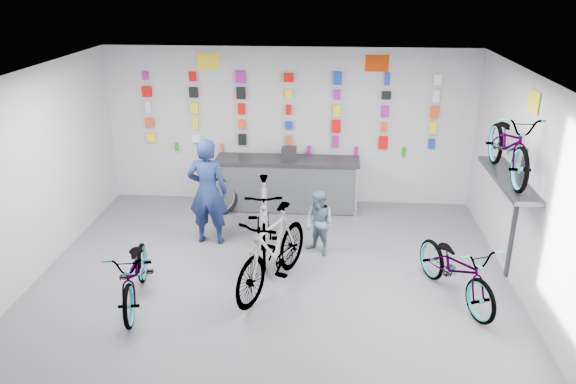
# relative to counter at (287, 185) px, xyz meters

# --- Properties ---
(floor) EXTENTS (8.00, 8.00, 0.00)m
(floor) POSITION_rel_counter_xyz_m (0.00, -3.54, -0.49)
(floor) COLOR #4E4E53
(floor) RESTS_ON ground
(ceiling) EXTENTS (8.00, 8.00, 0.00)m
(ceiling) POSITION_rel_counter_xyz_m (0.00, -3.54, 2.51)
(ceiling) COLOR white
(ceiling) RESTS_ON wall_back
(wall_back) EXTENTS (7.00, 0.00, 7.00)m
(wall_back) POSITION_rel_counter_xyz_m (0.00, 0.46, 1.01)
(wall_back) COLOR silver
(wall_back) RESTS_ON floor
(wall_right) EXTENTS (0.00, 8.00, 8.00)m
(wall_right) POSITION_rel_counter_xyz_m (3.50, -3.54, 1.01)
(wall_right) COLOR silver
(wall_right) RESTS_ON floor
(counter) EXTENTS (2.70, 0.66, 1.00)m
(counter) POSITION_rel_counter_xyz_m (0.00, 0.00, 0.00)
(counter) COLOR black
(counter) RESTS_ON floor
(merch_wall) EXTENTS (5.56, 0.08, 1.57)m
(merch_wall) POSITION_rel_counter_xyz_m (0.02, 0.39, 1.32)
(merch_wall) COLOR yellow
(merch_wall) RESTS_ON wall_back
(wall_bracket) EXTENTS (0.39, 1.90, 2.00)m
(wall_bracket) POSITION_rel_counter_xyz_m (3.33, -2.34, 0.98)
(wall_bracket) COLOR #333338
(wall_bracket) RESTS_ON wall_right
(sign_left) EXTENTS (0.42, 0.02, 0.30)m
(sign_left) POSITION_rel_counter_xyz_m (-1.50, 0.44, 2.23)
(sign_left) COLOR yellow
(sign_left) RESTS_ON wall_back
(sign_right) EXTENTS (0.42, 0.02, 0.30)m
(sign_right) POSITION_rel_counter_xyz_m (1.60, 0.44, 2.23)
(sign_right) COLOR #C32F04
(sign_right) RESTS_ON wall_back
(sign_side) EXTENTS (0.02, 0.40, 0.30)m
(sign_side) POSITION_rel_counter_xyz_m (3.48, -2.34, 2.16)
(sign_side) COLOR yellow
(sign_side) RESTS_ON wall_right
(bike_left) EXTENTS (0.90, 1.81, 0.91)m
(bike_left) POSITION_rel_counter_xyz_m (-1.79, -3.46, -0.03)
(bike_left) COLOR gray
(bike_left) RESTS_ON floor
(bike_center) EXTENTS (1.29, 2.04, 1.19)m
(bike_center) POSITION_rel_counter_xyz_m (0.02, -2.92, 0.11)
(bike_center) COLOR gray
(bike_center) RESTS_ON floor
(bike_right) EXTENTS (1.26, 1.89, 0.94)m
(bike_right) POSITION_rel_counter_xyz_m (2.57, -3.02, -0.02)
(bike_right) COLOR gray
(bike_right) RESTS_ON floor
(bike_service) EXTENTS (0.79, 2.05, 1.20)m
(bike_service) POSITION_rel_counter_xyz_m (-0.22, -1.84, 0.11)
(bike_service) COLOR gray
(bike_service) RESTS_ON floor
(bike_wall) EXTENTS (0.63, 1.80, 0.95)m
(bike_wall) POSITION_rel_counter_xyz_m (3.25, -2.34, 1.57)
(bike_wall) COLOR gray
(bike_wall) RESTS_ON wall_bracket
(clerk) EXTENTS (0.67, 0.46, 1.81)m
(clerk) POSITION_rel_counter_xyz_m (-1.18, -1.53, 0.42)
(clerk) COLOR navy
(clerk) RESTS_ON floor
(customer) EXTENTS (0.66, 0.64, 1.07)m
(customer) POSITION_rel_counter_xyz_m (0.65, -1.82, 0.05)
(customer) COLOR slate
(customer) RESTS_ON floor
(spare_wheel) EXTENTS (0.76, 0.44, 0.72)m
(spare_wheel) POSITION_rel_counter_xyz_m (-1.25, -0.37, -0.13)
(spare_wheel) COLOR black
(spare_wheel) RESTS_ON floor
(register) EXTENTS (0.29, 0.31, 0.22)m
(register) POSITION_rel_counter_xyz_m (0.03, 0.01, 0.62)
(register) COLOR black
(register) RESTS_ON counter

